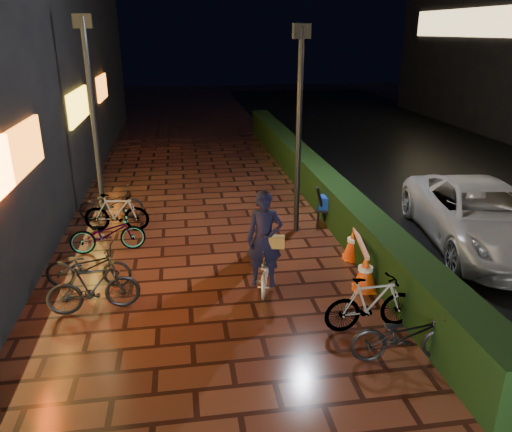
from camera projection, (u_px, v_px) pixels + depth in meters
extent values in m
plane|color=#381911|center=(231.00, 362.00, 7.45)|extent=(80.00, 80.00, 0.00)
cube|color=black|center=(311.00, 176.00, 15.15)|extent=(0.70, 20.00, 1.00)
imported|color=#BCBCC1|center=(482.00, 216.00, 11.21)|extent=(3.17, 5.48, 1.44)
cube|color=orange|center=(18.00, 153.00, 8.84)|extent=(0.08, 3.00, 0.90)
cube|color=yellow|center=(78.00, 106.00, 14.39)|extent=(0.08, 2.80, 0.90)
cube|color=orange|center=(102.00, 88.00, 19.03)|extent=(0.08, 2.20, 0.90)
cube|color=#FFD88C|center=(465.00, 23.00, 24.28)|extent=(0.06, 10.00, 1.30)
cylinder|color=black|center=(299.00, 136.00, 11.51)|extent=(0.17, 0.17, 4.72)
cube|color=black|center=(302.00, 31.00, 10.72)|extent=(0.45, 0.24, 0.32)
cylinder|color=black|center=(94.00, 121.00, 12.74)|extent=(0.16, 0.16, 4.95)
cube|color=black|center=(82.00, 21.00, 11.90)|extent=(0.48, 0.17, 0.33)
imported|color=silver|center=(265.00, 270.00, 9.50)|extent=(0.78, 1.44, 0.72)
imported|color=black|center=(264.00, 239.00, 9.16)|extent=(0.75, 0.58, 1.83)
cube|color=olive|center=(276.00, 242.00, 9.14)|extent=(0.34, 0.21, 0.23)
cone|color=#EA480C|center=(365.00, 272.00, 9.41)|extent=(0.46, 0.46, 0.74)
cone|color=#F9430D|center=(354.00, 243.00, 10.69)|extent=(0.46, 0.46, 0.74)
cube|color=orange|center=(364.00, 288.00, 9.53)|extent=(0.46, 0.46, 0.03)
cube|color=orange|center=(353.00, 258.00, 10.81)|extent=(0.46, 0.46, 0.03)
cube|color=red|center=(360.00, 242.00, 9.94)|extent=(0.35, 1.57, 0.07)
cube|color=black|center=(328.00, 209.00, 12.56)|extent=(0.71, 0.64, 0.04)
cylinder|color=black|center=(317.00, 219.00, 12.50)|extent=(0.04, 0.04, 0.40)
cylinder|color=black|center=(336.00, 221.00, 12.41)|extent=(0.04, 0.04, 0.40)
cylinder|color=black|center=(319.00, 214.00, 12.85)|extent=(0.04, 0.04, 0.40)
cylinder|color=black|center=(337.00, 216.00, 12.76)|extent=(0.04, 0.04, 0.40)
cube|color=#0C30A7|center=(328.00, 203.00, 12.49)|extent=(0.52, 0.48, 0.31)
cylinder|color=black|center=(321.00, 205.00, 12.39)|extent=(0.40, 0.32, 1.01)
imported|color=black|center=(116.00, 212.00, 12.17)|extent=(1.62, 0.64, 0.95)
imported|color=black|center=(88.00, 267.00, 9.49)|extent=(1.69, 0.77, 0.86)
imported|color=black|center=(93.00, 287.00, 8.64)|extent=(1.63, 0.66, 0.95)
imported|color=black|center=(108.00, 233.00, 11.04)|extent=(1.69, 0.77, 0.86)
imported|color=black|center=(111.00, 204.00, 12.94)|extent=(1.64, 0.61, 0.86)
imported|color=black|center=(405.00, 335.00, 7.35)|extent=(1.68, 0.73, 0.86)
imported|color=black|center=(371.00, 303.00, 8.13)|extent=(1.60, 0.52, 0.95)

